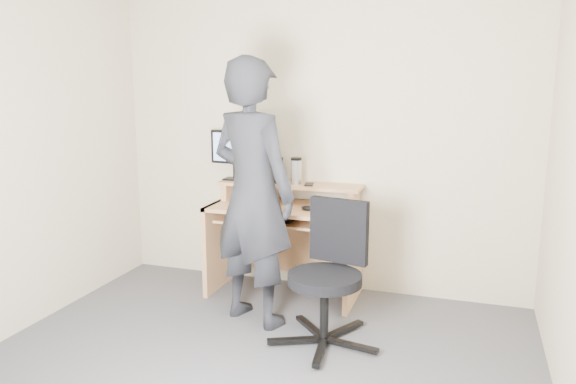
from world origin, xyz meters
The scene contains 12 objects.
back_wall centered at (0.00, 1.75, 1.25)m, with size 3.50×0.02×2.50m, color beige.
desk centered at (-0.20, 1.53, 0.55)m, with size 1.20×0.60×0.91m.
monitor centered at (-0.69, 1.60, 1.16)m, with size 0.45×0.12×0.42m.
external_drive centered at (-0.34, 1.64, 1.01)m, with size 0.07×0.13×0.20m, color black.
travel_mug centered at (-0.14, 1.57, 1.01)m, with size 0.09×0.09×0.20m, color #AEAEB3.
smartphone centered at (-0.03, 1.57, 0.92)m, with size 0.07×0.13×0.01m, color black.
charger centered at (-0.41, 1.55, 0.93)m, with size 0.04×0.04×0.04m, color black.
headphones centered at (-0.41, 1.66, 0.92)m, with size 0.16×0.16×0.02m, color silver.
keyboard centered at (-0.32, 1.36, 0.67)m, with size 0.46×0.18×0.03m, color black.
mouse centered at (0.03, 1.35, 0.77)m, with size 0.10×0.06×0.04m, color black.
office_chair centered at (0.36, 0.74, 0.51)m, with size 0.74×0.73×0.94m.
person centered at (-0.25, 0.90, 0.96)m, with size 0.70×0.46×1.91m, color black.
Camera 1 is at (1.22, -2.74, 1.75)m, focal length 35.00 mm.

